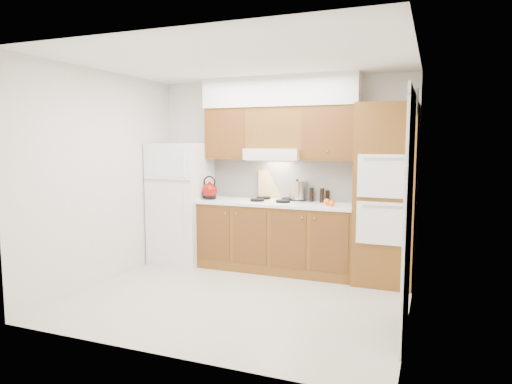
# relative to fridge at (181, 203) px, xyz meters

# --- Properties ---
(floor) EXTENTS (3.60, 3.60, 0.00)m
(floor) POSITION_rel_fridge_xyz_m (1.41, -1.14, -0.86)
(floor) COLOR #BAB5A3
(floor) RESTS_ON ground
(ceiling) EXTENTS (3.60, 3.60, 0.00)m
(ceiling) POSITION_rel_fridge_xyz_m (1.41, -1.14, 1.74)
(ceiling) COLOR white
(ceiling) RESTS_ON wall_back
(wall_back) EXTENTS (3.60, 0.02, 2.60)m
(wall_back) POSITION_rel_fridge_xyz_m (1.41, 0.36, 0.44)
(wall_back) COLOR silver
(wall_back) RESTS_ON floor
(wall_left) EXTENTS (0.02, 3.00, 2.60)m
(wall_left) POSITION_rel_fridge_xyz_m (-0.40, -1.14, 0.44)
(wall_left) COLOR silver
(wall_left) RESTS_ON floor
(wall_right) EXTENTS (0.02, 3.00, 2.60)m
(wall_right) POSITION_rel_fridge_xyz_m (3.21, -1.14, 0.44)
(wall_right) COLOR silver
(wall_right) RESTS_ON floor
(fridge) EXTENTS (0.75, 0.72, 1.72)m
(fridge) POSITION_rel_fridge_xyz_m (0.00, 0.00, 0.00)
(fridge) COLOR white
(fridge) RESTS_ON floor
(base_cabinets) EXTENTS (2.11, 0.60, 0.90)m
(base_cabinets) POSITION_rel_fridge_xyz_m (1.43, 0.06, -0.41)
(base_cabinets) COLOR brown
(base_cabinets) RESTS_ON floor
(countertop) EXTENTS (2.13, 0.62, 0.04)m
(countertop) POSITION_rel_fridge_xyz_m (1.43, 0.05, 0.06)
(countertop) COLOR white
(countertop) RESTS_ON base_cabinets
(backsplash) EXTENTS (2.11, 0.03, 0.56)m
(backsplash) POSITION_rel_fridge_xyz_m (1.43, 0.34, 0.36)
(backsplash) COLOR white
(backsplash) RESTS_ON countertop
(oven_cabinet) EXTENTS (0.70, 0.65, 2.20)m
(oven_cabinet) POSITION_rel_fridge_xyz_m (2.85, 0.03, 0.24)
(oven_cabinet) COLOR brown
(oven_cabinet) RESTS_ON floor
(upper_cab_left) EXTENTS (0.63, 0.33, 0.70)m
(upper_cab_left) POSITION_rel_fridge_xyz_m (0.69, 0.19, 0.99)
(upper_cab_left) COLOR brown
(upper_cab_left) RESTS_ON wall_back
(upper_cab_right) EXTENTS (0.73, 0.33, 0.70)m
(upper_cab_right) POSITION_rel_fridge_xyz_m (2.12, 0.19, 0.99)
(upper_cab_right) COLOR brown
(upper_cab_right) RESTS_ON wall_back
(range_hood) EXTENTS (0.75, 0.45, 0.15)m
(range_hood) POSITION_rel_fridge_xyz_m (1.38, 0.13, 0.71)
(range_hood) COLOR silver
(range_hood) RESTS_ON wall_back
(upper_cab_over_hood) EXTENTS (0.75, 0.33, 0.55)m
(upper_cab_over_hood) POSITION_rel_fridge_xyz_m (1.38, 0.19, 1.06)
(upper_cab_over_hood) COLOR brown
(upper_cab_over_hood) RESTS_ON range_hood
(soffit) EXTENTS (2.13, 0.36, 0.40)m
(soffit) POSITION_rel_fridge_xyz_m (1.43, 0.18, 1.54)
(soffit) COLOR silver
(soffit) RESTS_ON wall_back
(cooktop) EXTENTS (0.74, 0.50, 0.01)m
(cooktop) POSITION_rel_fridge_xyz_m (1.38, 0.07, 0.09)
(cooktop) COLOR white
(cooktop) RESTS_ON countertop
(doorway) EXTENTS (0.02, 0.90, 2.10)m
(doorway) POSITION_rel_fridge_xyz_m (3.19, -1.49, 0.19)
(doorway) COLOR black
(doorway) RESTS_ON floor
(wall_clock) EXTENTS (0.02, 0.30, 0.30)m
(wall_clock) POSITION_rel_fridge_xyz_m (3.19, -0.59, 1.29)
(wall_clock) COLOR #3F3833
(wall_clock) RESTS_ON wall_right
(kettle) EXTENTS (0.29, 0.29, 0.22)m
(kettle) POSITION_rel_fridge_xyz_m (0.47, -0.03, 0.20)
(kettle) COLOR maroon
(kettle) RESTS_ON countertop
(cutting_board) EXTENTS (0.32, 0.21, 0.40)m
(cutting_board) POSITION_rel_fridge_xyz_m (1.24, 0.31, 0.28)
(cutting_board) COLOR tan
(cutting_board) RESTS_ON countertop
(stock_pot) EXTENTS (0.23, 0.23, 0.24)m
(stock_pot) POSITION_rel_fridge_xyz_m (1.67, 0.22, 0.23)
(stock_pot) COLOR silver
(stock_pot) RESTS_ON cooktop
(condiment_a) EXTENTS (0.07, 0.07, 0.19)m
(condiment_a) POSITION_rel_fridge_xyz_m (1.86, 0.25, 0.17)
(condiment_a) COLOR black
(condiment_a) RESTS_ON countertop
(condiment_b) EXTENTS (0.06, 0.06, 0.19)m
(condiment_b) POSITION_rel_fridge_xyz_m (2.01, 0.21, 0.18)
(condiment_b) COLOR black
(condiment_b) RESTS_ON countertop
(condiment_c) EXTENTS (0.06, 0.06, 0.16)m
(condiment_c) POSITION_rel_fridge_xyz_m (2.07, 0.31, 0.16)
(condiment_c) COLOR black
(condiment_c) RESTS_ON countertop
(orange_near) EXTENTS (0.09, 0.09, 0.07)m
(orange_near) POSITION_rel_fridge_xyz_m (2.22, -0.10, 0.12)
(orange_near) COLOR #F1510C
(orange_near) RESTS_ON countertop
(orange_far) EXTENTS (0.09, 0.09, 0.08)m
(orange_far) POSITION_rel_fridge_xyz_m (2.14, -0.02, 0.12)
(orange_far) COLOR orange
(orange_far) RESTS_ON countertop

